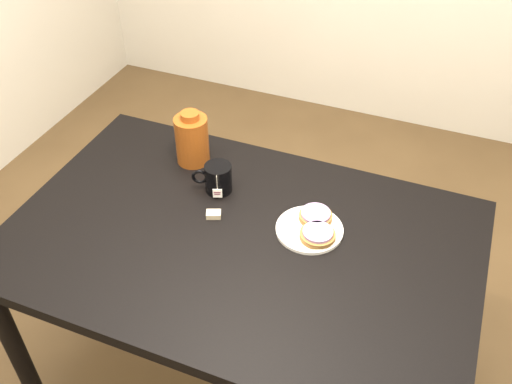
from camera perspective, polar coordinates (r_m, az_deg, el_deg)
ground_plane at (r=2.30m, az=-1.24°, el=-17.87°), size 4.00×4.00×0.00m
table at (r=1.77m, az=-1.55°, el=-6.42°), size 1.40×0.90×0.75m
plate at (r=1.73m, az=5.37°, el=-3.70°), size 0.20×0.20×0.02m
bagel_back at (r=1.75m, az=5.98°, el=-2.36°), size 0.13×0.13×0.03m
bagel_front at (r=1.69m, az=6.18°, el=-4.25°), size 0.12×0.12×0.03m
mug at (r=1.84m, az=-3.86°, el=1.41°), size 0.14×0.11×0.10m
teabag_pouch at (r=1.77m, az=-4.26°, el=-2.25°), size 0.05×0.05×0.02m
bagel_package at (r=1.95m, az=-6.43°, el=5.28°), size 0.13×0.13×0.19m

